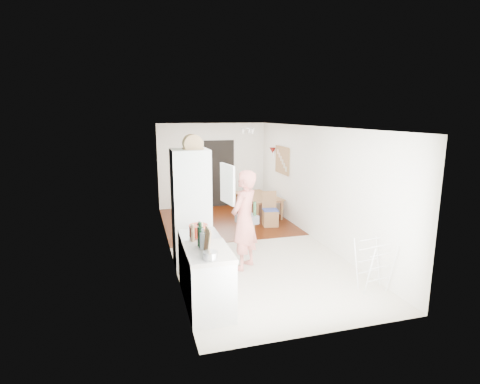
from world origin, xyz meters
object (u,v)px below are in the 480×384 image
person (244,211)px  stool (246,231)px  drying_rack (374,266)px  dining_chair (270,209)px  dining_table (259,207)px

person → stool: bearing=-152.2°
person → drying_rack: 2.32m
person → dining_chair: bearing=-165.0°
dining_chair → drying_rack: size_ratio=1.05×
dining_table → stool: bearing=145.8°
person → dining_table: bearing=-157.2°
dining_table → dining_chair: size_ratio=1.55×
person → stool: person is taller
person → dining_chair: size_ratio=2.46×
dining_chair → stool: bearing=-128.0°
dining_table → dining_chair: (-0.06, -1.10, 0.20)m
stool → drying_rack: size_ratio=0.47×
person → drying_rack: size_ratio=2.59×
dining_table → stool: (-0.94, -1.90, -0.04)m
drying_rack → dining_table: bearing=85.7°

